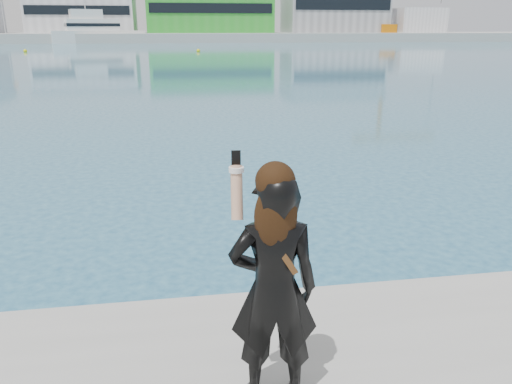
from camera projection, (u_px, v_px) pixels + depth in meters
far_quay at (178, 37)px, 125.64m from camera, size 320.00×40.00×2.00m
warehouse_white at (83, 12)px, 118.65m from camera, size 24.48×15.35×9.50m
warehouse_green at (209, 10)px, 122.99m from camera, size 30.60×16.36×10.50m
warehouse_grey_right at (334, 7)px, 127.46m from camera, size 25.50×15.35×12.50m
ancillary_shed at (417, 20)px, 129.92m from camera, size 12.00×10.00×6.00m
flagpole_left at (3, 12)px, 109.80m from camera, size 1.28×0.16×8.00m
flagpole_right at (270, 13)px, 118.78m from camera, size 1.28×0.16×8.00m
motor_yacht at (95, 31)px, 107.46m from camera, size 20.07×10.93×9.03m
buoy_near at (198, 52)px, 68.53m from camera, size 0.50×0.50×0.50m
buoy_far at (25, 52)px, 67.81m from camera, size 0.50×0.50×0.50m
woman at (274, 283)px, 3.09m from camera, size 0.59×0.42×1.63m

